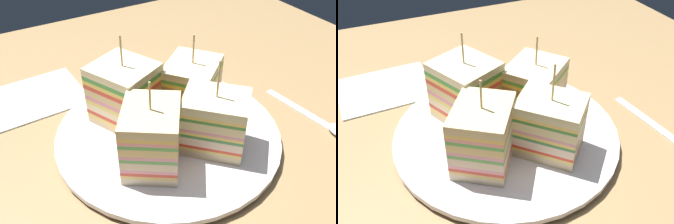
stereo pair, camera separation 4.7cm
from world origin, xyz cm
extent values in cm
cube|color=#98784D|center=(0.00, 0.00, -0.90)|extent=(97.23, 88.69, 1.80)
cylinder|color=white|center=(0.00, 0.00, 0.28)|extent=(18.06, 18.06, 0.57)
cylinder|color=white|center=(0.00, 0.00, 0.92)|extent=(29.14, 29.14, 0.69)
cube|color=#DAB689|center=(5.49, 2.87, 1.78)|extent=(10.02, 9.87, 1.03)
cube|color=#9E7242|center=(2.58, 0.57, 1.78)|extent=(4.25, 5.24, 1.03)
cube|color=pink|center=(5.49, 2.87, 2.54)|extent=(10.02, 9.87, 0.50)
cube|color=yellow|center=(5.49, 2.87, 3.03)|extent=(10.02, 9.87, 0.50)
cube|color=beige|center=(5.49, 2.87, 3.80)|extent=(10.02, 9.87, 1.03)
cube|color=#B2844C|center=(2.58, 0.57, 3.80)|extent=(4.25, 5.24, 1.03)
cube|color=pink|center=(5.49, 2.87, 4.56)|extent=(10.02, 9.87, 0.50)
cube|color=#F9D155|center=(5.49, 2.87, 5.05)|extent=(10.02, 9.87, 0.50)
cube|color=beige|center=(5.49, 2.87, 5.81)|extent=(10.02, 9.87, 1.03)
cube|color=#9E7242|center=(2.58, 0.57, 5.81)|extent=(4.25, 5.24, 1.03)
cube|color=#F7D649|center=(5.49, 2.87, 6.58)|extent=(10.02, 9.87, 0.50)
cube|color=#59A844|center=(5.49, 2.87, 7.07)|extent=(10.02, 9.87, 0.50)
cube|color=beige|center=(5.49, 2.87, 7.83)|extent=(10.02, 9.87, 1.03)
cylinder|color=tan|center=(5.49, 2.87, 10.35)|extent=(0.24, 0.24, 4.01)
cube|color=beige|center=(-3.54, 5.08, 1.77)|extent=(9.46, 9.78, 1.01)
cube|color=#9E7242|center=(-1.98, 1.71, 1.77)|extent=(6.28, 3.13, 1.01)
cube|color=#ECC357|center=(-3.54, 5.08, 2.57)|extent=(9.46, 9.78, 0.60)
cube|color=#CB3F2A|center=(-3.54, 5.08, 3.17)|extent=(9.46, 9.78, 0.60)
cube|color=beige|center=(-3.54, 5.08, 3.97)|extent=(9.46, 9.78, 1.01)
cube|color=#9E7242|center=(-1.98, 1.71, 3.97)|extent=(6.28, 3.13, 1.01)
cube|color=#E0C854|center=(-3.54, 5.08, 4.77)|extent=(9.46, 9.78, 0.60)
cube|color=pink|center=(-3.54, 5.08, 5.37)|extent=(9.46, 9.78, 0.60)
cube|color=#D9BA7B|center=(-3.54, 5.08, 6.17)|extent=(9.46, 9.78, 1.01)
cube|color=#9E7242|center=(-1.98, 1.71, 6.17)|extent=(6.28, 3.13, 1.01)
cube|color=#D5402E|center=(-3.54, 5.08, 6.98)|extent=(9.46, 9.78, 0.60)
cube|color=#E5C655|center=(-3.54, 5.08, 7.58)|extent=(9.46, 9.78, 0.60)
cube|color=green|center=(-3.54, 5.08, 8.17)|extent=(9.46, 9.78, 0.60)
cube|color=beige|center=(-3.54, 5.08, 8.98)|extent=(9.46, 9.78, 1.01)
cylinder|color=tan|center=(-3.54, 5.08, 11.53)|extent=(0.24, 0.24, 4.11)
cube|color=beige|center=(-4.63, -4.12, 1.78)|extent=(9.41, 9.77, 1.04)
cube|color=#B2844C|center=(-2.55, -1.04, 1.78)|extent=(5.24, 3.68, 1.04)
cube|color=#ECBD63|center=(-4.63, -4.12, 2.53)|extent=(9.41, 9.77, 0.46)
cube|color=#D94B34|center=(-4.63, -4.12, 2.99)|extent=(9.41, 9.77, 0.46)
cube|color=pink|center=(-4.63, -4.12, 3.45)|extent=(9.41, 9.77, 0.46)
cube|color=beige|center=(-4.63, -4.12, 4.19)|extent=(9.41, 9.77, 1.04)
cube|color=#9E7242|center=(-2.55, -1.04, 4.19)|extent=(5.24, 3.68, 1.04)
cube|color=#5DA54E|center=(-4.63, -4.12, 4.94)|extent=(9.41, 9.77, 0.46)
cube|color=pink|center=(-4.63, -4.12, 5.40)|extent=(9.41, 9.77, 0.46)
cube|color=#E2C37C|center=(-4.63, -4.12, 6.15)|extent=(9.41, 9.77, 1.04)
cube|color=#B2844C|center=(-2.55, -1.04, 6.15)|extent=(5.24, 3.68, 1.04)
cube|color=#54A94C|center=(-4.63, -4.12, 6.90)|extent=(9.41, 9.77, 0.46)
cube|color=pink|center=(-4.63, -4.12, 7.35)|extent=(9.41, 9.77, 0.46)
cube|color=#ECBF56|center=(-4.63, -4.12, 7.81)|extent=(9.41, 9.77, 0.46)
cube|color=beige|center=(-4.63, -4.12, 8.56)|extent=(9.41, 9.77, 1.04)
cylinder|color=tan|center=(-4.63, -4.12, 10.81)|extent=(0.24, 0.24, 3.46)
cube|color=beige|center=(3.37, -5.20, 1.82)|extent=(9.58, 9.59, 1.11)
cube|color=#9E7242|center=(0.76, -2.56, 1.82)|extent=(4.38, 4.34, 1.11)
cube|color=#E3C255|center=(3.37, -5.20, 2.58)|extent=(9.58, 9.59, 0.40)
cube|color=red|center=(3.37, -5.20, 2.98)|extent=(9.58, 9.59, 0.40)
cube|color=beige|center=(3.37, -5.20, 3.74)|extent=(9.58, 9.59, 1.11)
cube|color=#B2844C|center=(0.76, -2.56, 3.74)|extent=(4.38, 4.34, 1.11)
cube|color=#3E8140|center=(3.37, -5.20, 4.50)|extent=(9.58, 9.59, 0.40)
cube|color=#EBC654|center=(3.37, -5.20, 4.90)|extent=(9.58, 9.59, 0.40)
cube|color=pink|center=(3.37, -5.20, 5.30)|extent=(9.58, 9.59, 0.40)
cube|color=beige|center=(3.37, -5.20, 6.06)|extent=(9.58, 9.59, 1.11)
cube|color=#9E7242|center=(0.76, -2.56, 6.06)|extent=(4.38, 4.34, 1.11)
cube|color=#408533|center=(3.37, -5.20, 6.82)|extent=(9.58, 9.59, 0.40)
cube|color=#F2C858|center=(3.37, -5.20, 7.22)|extent=(9.58, 9.59, 0.40)
cube|color=beige|center=(3.37, -5.20, 7.98)|extent=(9.58, 9.59, 1.11)
cylinder|color=tan|center=(3.37, -5.20, 10.86)|extent=(0.24, 0.24, 4.64)
cylinder|color=#DFB368|center=(-0.59, 0.94, 1.55)|extent=(4.40, 4.40, 0.65)
cylinder|color=#DDBD6A|center=(1.20, -0.12, 1.95)|extent=(5.22, 5.23, 0.67)
cylinder|color=#EDBE70|center=(0.20, -0.32, 2.17)|extent=(3.77, 3.75, 0.66)
ellipsoid|color=#5BAA48|center=(-0.99, 10.45, 1.92)|extent=(4.58, 4.30, 1.32)
ellipsoid|color=#3E8637|center=(-1.74, 9.05, 1.92)|extent=(4.07, 3.39, 1.35)
ellipsoid|color=#518F43|center=(0.82, 8.97, 1.89)|extent=(4.08, 4.75, 1.37)
ellipsoid|color=#439044|center=(-1.12, 10.26, 1.93)|extent=(3.78, 3.92, 1.36)
ellipsoid|color=#48843E|center=(-1.37, 11.70, 1.88)|extent=(3.92, 4.10, 1.25)
cylinder|color=#D2442D|center=(-0.85, 10.69, 1.90)|extent=(4.90, 4.87, 1.23)
cube|color=silver|center=(19.73, -4.25, 0.12)|extent=(2.25, 11.44, 0.25)
cube|color=white|center=(-12.86, 18.25, 0.25)|extent=(14.64, 12.09, 0.50)
camera|label=1|loc=(-19.03, -32.02, 32.62)|focal=39.63mm
camera|label=2|loc=(-14.87, -34.15, 32.62)|focal=39.63mm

